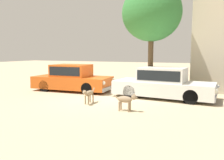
{
  "coord_description": "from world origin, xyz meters",
  "views": [
    {
      "loc": [
        4.77,
        -9.45,
        2.18
      ],
      "look_at": [
        0.64,
        0.2,
        0.9
      ],
      "focal_mm": 36.15,
      "sensor_mm": 36.0,
      "label": 1
    }
  ],
  "objects_px": {
    "parked_sedan_nearest": "(72,78)",
    "parked_sedan_second": "(163,83)",
    "stray_dog_tan": "(127,100)",
    "stray_dog_spotted": "(88,94)",
    "acacia_tree_left": "(151,13)"
  },
  "relations": [
    {
      "from": "parked_sedan_second",
      "to": "acacia_tree_left",
      "type": "xyz_separation_m",
      "value": [
        -0.92,
        1.23,
        3.53
      ]
    },
    {
      "from": "parked_sedan_nearest",
      "to": "stray_dog_spotted",
      "type": "relative_size",
      "value": 4.4
    },
    {
      "from": "parked_sedan_nearest",
      "to": "stray_dog_tan",
      "type": "xyz_separation_m",
      "value": [
        4.4,
        -3.09,
        -0.3
      ]
    },
    {
      "from": "parked_sedan_nearest",
      "to": "stray_dog_tan",
      "type": "relative_size",
      "value": 4.79
    },
    {
      "from": "parked_sedan_second",
      "to": "stray_dog_spotted",
      "type": "xyz_separation_m",
      "value": [
        -2.67,
        -2.54,
        -0.29
      ]
    },
    {
      "from": "stray_dog_spotted",
      "to": "parked_sedan_nearest",
      "type": "bearing_deg",
      "value": -137.47
    },
    {
      "from": "parked_sedan_second",
      "to": "parked_sedan_nearest",
      "type": "bearing_deg",
      "value": -176.08
    },
    {
      "from": "parked_sedan_nearest",
      "to": "parked_sedan_second",
      "type": "distance_m",
      "value": 5.16
    },
    {
      "from": "stray_dog_spotted",
      "to": "acacia_tree_left",
      "type": "bearing_deg",
      "value": 153.43
    },
    {
      "from": "stray_dog_spotted",
      "to": "stray_dog_tan",
      "type": "distance_m",
      "value": 1.98
    },
    {
      "from": "stray_dog_spotted",
      "to": "acacia_tree_left",
      "type": "height_order",
      "value": "acacia_tree_left"
    },
    {
      "from": "parked_sedan_nearest",
      "to": "acacia_tree_left",
      "type": "xyz_separation_m",
      "value": [
        4.25,
        1.21,
        3.51
      ]
    },
    {
      "from": "parked_sedan_nearest",
      "to": "parked_sedan_second",
      "type": "xyz_separation_m",
      "value": [
        5.16,
        -0.02,
        -0.02
      ]
    },
    {
      "from": "parked_sedan_second",
      "to": "acacia_tree_left",
      "type": "height_order",
      "value": "acacia_tree_left"
    },
    {
      "from": "parked_sedan_second",
      "to": "acacia_tree_left",
      "type": "bearing_deg",
      "value": 130.85
    }
  ]
}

